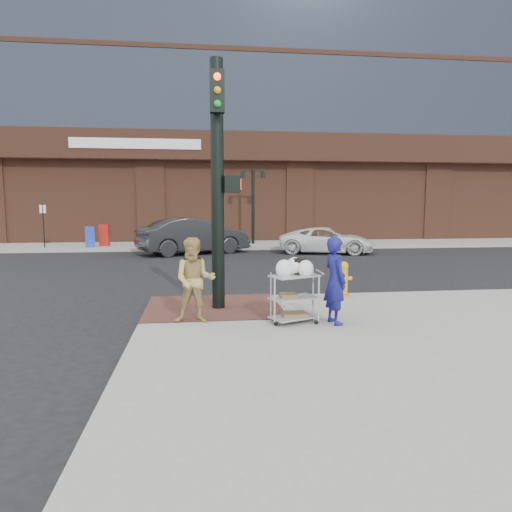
{
  "coord_description": "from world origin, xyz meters",
  "views": [
    {
      "loc": [
        -0.87,
        -8.54,
        2.31
      ],
      "look_at": [
        0.26,
        0.61,
        1.25
      ],
      "focal_mm": 32.0,
      "sensor_mm": 36.0,
      "label": 1
    }
  ],
  "objects": [
    {
      "name": "ground",
      "position": [
        0.0,
        0.0,
        0.0
      ],
      "size": [
        220.0,
        220.0,
        0.0
      ],
      "primitive_type": "plane",
      "color": "black",
      "rests_on": "ground"
    },
    {
      "name": "sidewalk_far",
      "position": [
        12.5,
        32.0,
        0.07
      ],
      "size": [
        65.0,
        36.0,
        0.15
      ],
      "primitive_type": "cube",
      "color": "gray",
      "rests_on": "ground"
    },
    {
      "name": "brick_curb_ramp",
      "position": [
        -0.6,
        0.9,
        0.16
      ],
      "size": [
        2.8,
        2.4,
        0.01
      ],
      "primitive_type": "cube",
      "color": "#4F2725",
      "rests_on": "sidewalk_near"
    },
    {
      "name": "bank_building",
      "position": [
        5.0,
        31.0,
        14.15
      ],
      "size": [
        42.0,
        26.0,
        28.0
      ],
      "primitive_type": "cube",
      "color": "brown",
      "rests_on": "sidewalk_far"
    },
    {
      "name": "lamp_post",
      "position": [
        2.0,
        16.0,
        2.62
      ],
      "size": [
        1.32,
        0.22,
        4.0
      ],
      "color": "black",
      "rests_on": "sidewalk_far"
    },
    {
      "name": "parking_sign",
      "position": [
        -8.5,
        15.0,
        1.25
      ],
      "size": [
        0.05,
        0.05,
        2.2
      ],
      "primitive_type": "cylinder",
      "color": "black",
      "rests_on": "sidewalk_far"
    },
    {
      "name": "traffic_signal_pole",
      "position": [
        -0.48,
        0.77,
        2.83
      ],
      "size": [
        0.61,
        0.51,
        5.0
      ],
      "color": "black",
      "rests_on": "sidewalk_near"
    },
    {
      "name": "woman_blue",
      "position": [
        1.54,
        -0.69,
        0.94
      ],
      "size": [
        0.48,
        0.64,
        1.57
      ],
      "primitive_type": "imported",
      "rotation": [
        0.0,
        0.0,
        1.77
      ],
      "color": "navy",
      "rests_on": "sidewalk_near"
    },
    {
      "name": "pedestrian_tan",
      "position": [
        -0.97,
        -0.31,
        0.93
      ],
      "size": [
        0.8,
        0.64,
        1.56
      ],
      "primitive_type": "imported",
      "rotation": [
        0.0,
        0.0,
        -0.07
      ],
      "color": "tan",
      "rests_on": "sidewalk_near"
    },
    {
      "name": "sedan_dark",
      "position": [
        -1.15,
        12.66,
        0.84
      ],
      "size": [
        5.36,
        3.64,
        1.67
      ],
      "primitive_type": "imported",
      "rotation": [
        0.0,
        0.0,
        1.98
      ],
      "color": "black",
      "rests_on": "ground"
    },
    {
      "name": "minivan_white",
      "position": [
        5.0,
        12.1,
        0.61
      ],
      "size": [
        4.77,
        3.18,
        1.22
      ],
      "primitive_type": "imported",
      "rotation": [
        0.0,
        0.0,
        1.28
      ],
      "color": "white",
      "rests_on": "ground"
    },
    {
      "name": "utility_cart",
      "position": [
        0.82,
        -0.54,
        0.69
      ],
      "size": [
        0.97,
        0.77,
        1.19
      ],
      "color": "gray",
      "rests_on": "sidewalk_near"
    },
    {
      "name": "fire_hydrant",
      "position": [
        2.41,
        1.53,
        0.58
      ],
      "size": [
        0.39,
        0.28,
        0.84
      ],
      "color": "orange",
      "rests_on": "sidewalk_near"
    },
    {
      "name": "newsbox_red",
      "position": [
        -5.73,
        15.55,
        0.7
      ],
      "size": [
        0.48,
        0.44,
        1.1
      ],
      "primitive_type": "cube",
      "rotation": [
        0.0,
        0.0,
        -0.04
      ],
      "color": "#A21912",
      "rests_on": "sidewalk_far"
    },
    {
      "name": "newsbox_blue",
      "position": [
        -6.29,
        14.89,
        0.67
      ],
      "size": [
        0.5,
        0.47,
        1.03
      ],
      "primitive_type": "cube",
      "rotation": [
        0.0,
        0.0,
        0.2
      ],
      "color": "#1D39BC",
      "rests_on": "sidewalk_far"
    }
  ]
}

